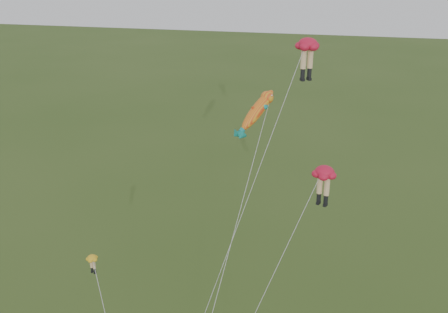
# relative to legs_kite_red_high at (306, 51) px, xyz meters

# --- Properties ---
(legs_kite_red_high) EXTENTS (7.17, 10.37, 19.95)m
(legs_kite_red_high) POSITION_rel_legs_kite_red_high_xyz_m (0.00, 0.00, 0.00)
(legs_kite_red_high) COLOR red
(legs_kite_red_high) RESTS_ON ground
(legs_kite_red_mid) EXTENTS (6.21, 7.24, 12.93)m
(legs_kite_red_mid) POSITION_rel_legs_kite_red_high_xyz_m (1.77, -3.97, -6.91)
(legs_kite_red_mid) COLOR red
(legs_kite_red_mid) RESTS_ON ground
(legs_kite_yellow) EXTENTS (3.79, 4.18, 7.42)m
(legs_kite_yellow) POSITION_rel_legs_kite_red_high_xyz_m (-11.59, -8.75, -12.55)
(legs_kite_yellow) COLOR gold
(legs_kite_yellow) RESTS_ON ground
(fish_kite) EXTENTS (3.51, 11.51, 16.95)m
(fish_kite) POSITION_rel_legs_kite_red_high_xyz_m (-2.75, -1.82, -3.68)
(fish_kite) COLOR orange
(fish_kite) RESTS_ON ground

